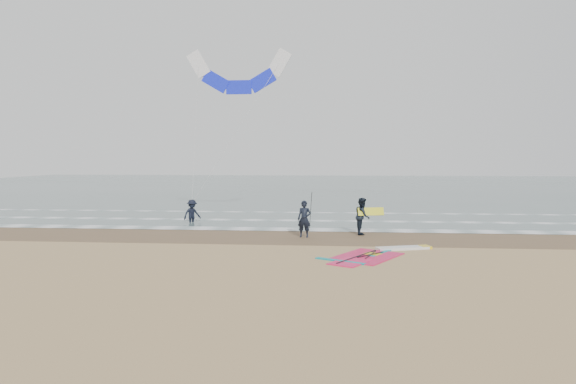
# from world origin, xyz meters

# --- Properties ---
(ground) EXTENTS (120.00, 120.00, 0.00)m
(ground) POSITION_xyz_m (0.00, 0.00, 0.00)
(ground) COLOR tan
(ground) RESTS_ON ground
(sea_water) EXTENTS (120.00, 80.00, 0.02)m
(sea_water) POSITION_xyz_m (0.00, 48.00, 0.01)
(sea_water) COLOR #47605E
(sea_water) RESTS_ON ground
(wet_sand_band) EXTENTS (120.00, 5.00, 0.01)m
(wet_sand_band) POSITION_xyz_m (0.00, 6.00, 0.00)
(wet_sand_band) COLOR brown
(wet_sand_band) RESTS_ON ground
(foam_waterline) EXTENTS (120.00, 9.15, 0.02)m
(foam_waterline) POSITION_xyz_m (0.00, 10.44, 0.03)
(foam_waterline) COLOR white
(foam_waterline) RESTS_ON ground
(windsurf_rig) EXTENTS (4.74, 4.49, 0.11)m
(windsurf_rig) POSITION_xyz_m (2.30, 1.66, 0.03)
(windsurf_rig) COLOR white
(windsurf_rig) RESTS_ON ground
(person_standing) EXTENTS (0.69, 0.50, 1.75)m
(person_standing) POSITION_xyz_m (-0.80, 5.76, 0.87)
(person_standing) COLOR black
(person_standing) RESTS_ON ground
(person_walking) EXTENTS (0.70, 0.89, 1.81)m
(person_walking) POSITION_xyz_m (1.99, 6.91, 0.91)
(person_walking) COLOR black
(person_walking) RESTS_ON ground
(person_wading) EXTENTS (1.21, 1.21, 1.68)m
(person_wading) POSITION_xyz_m (-7.62, 10.74, 0.84)
(person_wading) COLOR black
(person_wading) RESTS_ON ground
(held_pole) EXTENTS (0.17, 0.86, 1.82)m
(held_pole) POSITION_xyz_m (-0.50, 5.76, 1.28)
(held_pole) COLOR black
(held_pole) RESTS_ON ground
(carried_kiteboard) EXTENTS (1.30, 0.51, 0.39)m
(carried_kiteboard) POSITION_xyz_m (2.39, 6.81, 1.15)
(carried_kiteboard) COLOR yellow
(carried_kiteboard) RESTS_ON ground
(surf_kite) EXTENTS (6.63, 2.88, 9.40)m
(surf_kite) POSITION_xyz_m (-5.34, 13.53, 8.85)
(surf_kite) COLOR white
(surf_kite) RESTS_ON ground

